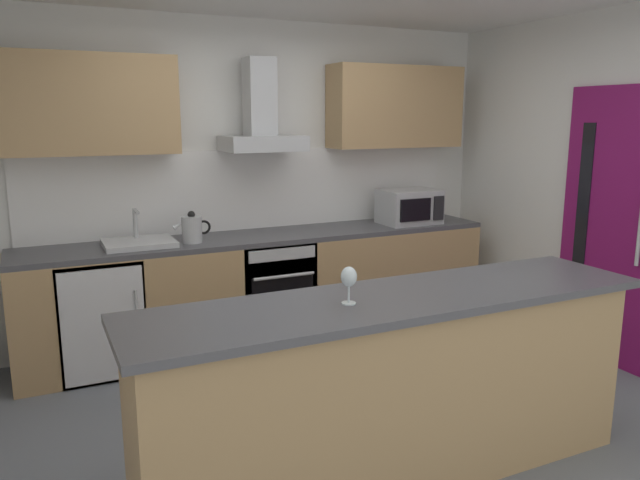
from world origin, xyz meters
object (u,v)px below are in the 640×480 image
oven (270,288)px  refrigerator (99,314)px  microwave (409,207)px  sink (139,242)px  kettle (192,229)px  wine_glass (349,278)px  range_hood (261,122)px

oven → refrigerator: (-1.32, -0.00, -0.03)m
microwave → sink: bearing=179.0°
kettle → wine_glass: 2.07m
microwave → refrigerator: bearing=179.5°
oven → range_hood: range_hood is taller
refrigerator → kettle: size_ratio=2.94×
range_hood → wine_glass: 2.36m
sink → wine_glass: bearing=-73.7°
microwave → sink: (-2.32, 0.04, -0.12)m
oven → sink: (-1.01, 0.01, 0.47)m
range_hood → kettle: bearing=-165.3°
oven → microwave: microwave is taller
refrigerator → wine_glass: 2.38m
sink → range_hood: range_hood is taller
wine_glass → range_hood: bearing=80.0°
sink → wine_glass: 2.20m
oven → microwave: size_ratio=1.60×
microwave → kettle: size_ratio=1.73×
oven → kettle: kettle is taller
oven → wine_glass: size_ratio=4.50×
range_hood → sink: bearing=-173.3°
oven → range_hood: 1.33m
microwave → kettle: bearing=-179.8°
sink → range_hood: 1.33m
refrigerator → wine_glass: wine_glass is taller
refrigerator → microwave: 2.70m
sink → kettle: sink is taller
microwave → range_hood: size_ratio=0.69×
oven → sink: sink is taller
refrigerator → kettle: 0.90m
sink → wine_glass: size_ratio=2.81×
oven → range_hood: bearing=90.0°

